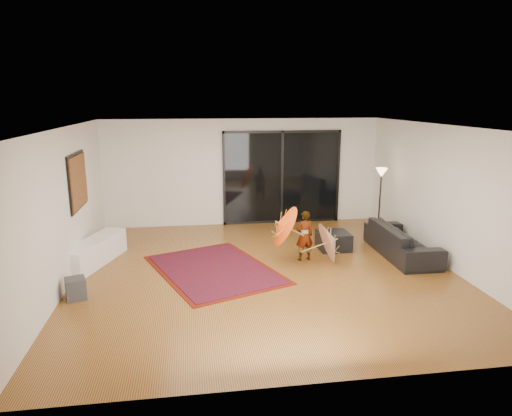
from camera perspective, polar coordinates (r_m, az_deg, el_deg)
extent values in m
plane|color=olive|center=(8.67, 1.21, -8.00)|extent=(7.00, 7.00, 0.00)
plane|color=white|center=(8.08, 1.30, 10.11)|extent=(7.00, 7.00, 0.00)
plane|color=silver|center=(11.68, -1.60, 4.48)|extent=(7.00, 0.00, 7.00)
plane|color=silver|center=(5.00, 7.96, -8.05)|extent=(7.00, 0.00, 7.00)
plane|color=silver|center=(8.44, -22.88, -0.08)|extent=(0.00, 7.00, 7.00)
plane|color=silver|center=(9.49, 22.58, 1.35)|extent=(0.00, 7.00, 7.00)
cube|color=black|center=(11.83, 3.25, 3.85)|extent=(3.00, 0.04, 2.40)
cube|color=black|center=(11.67, 3.35, 9.50)|extent=(3.06, 0.06, 0.06)
cube|color=black|center=(12.06, 3.20, -1.66)|extent=(3.06, 0.06, 0.06)
cube|color=black|center=(11.81, 3.27, 3.83)|extent=(0.06, 0.06, 2.40)
cube|color=black|center=(9.33, -21.41, 3.14)|extent=(0.02, 1.28, 1.08)
cube|color=#1B431A|center=(9.33, -21.30, 3.15)|extent=(0.03, 1.18, 0.98)
cube|color=white|center=(9.56, -19.46, -5.17)|extent=(1.00, 1.81, 0.49)
cube|color=#424244|center=(8.07, -21.61, -9.33)|extent=(0.39, 0.39, 0.35)
cube|color=#561207|center=(8.80, -5.22, -7.67)|extent=(2.81, 3.25, 0.01)
cube|color=#690D0A|center=(8.80, -5.22, -7.63)|extent=(2.60, 3.04, 0.02)
imported|color=black|center=(9.94, 17.75, -3.92)|extent=(0.87, 2.16, 0.63)
cube|color=black|center=(10.03, 9.66, -4.04)|extent=(0.66, 0.66, 0.37)
cylinder|color=black|center=(11.43, 14.96, -3.04)|extent=(0.28, 0.28, 0.03)
cylinder|color=black|center=(11.25, 15.18, 0.49)|extent=(0.04, 0.04, 1.47)
cone|color=#FFD899|center=(11.11, 15.42, 4.29)|extent=(0.28, 0.28, 0.22)
imported|color=#999999|center=(9.18, 6.07, -3.47)|extent=(0.40, 0.29, 1.02)
cone|color=#F54D0C|center=(8.95, 2.76, -2.35)|extent=(0.57, 0.86, 0.83)
cylinder|color=#A48746|center=(9.05, 2.74, -4.40)|extent=(0.45, 0.02, 0.26)
cylinder|color=#A48746|center=(8.92, 2.77, -1.71)|extent=(0.06, 0.02, 0.05)
cone|color=white|center=(9.21, 9.92, -3.59)|extent=(0.43, 0.82, 0.84)
cylinder|color=#A48746|center=(9.32, 9.83, -5.76)|extent=(0.53, 0.02, 0.19)
cylinder|color=#A48746|center=(9.17, 9.95, -2.90)|extent=(0.05, 0.02, 0.04)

